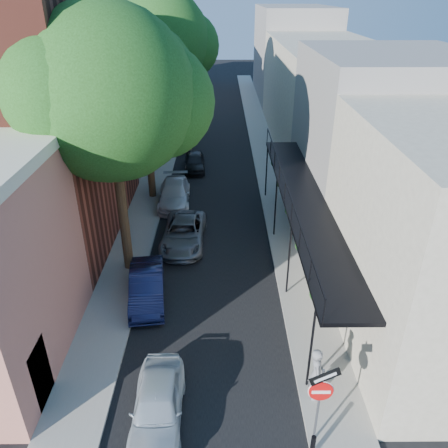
{
  "coord_description": "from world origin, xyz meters",
  "views": [
    {
      "loc": [
        0.52,
        -7.12,
        11.54
      ],
      "look_at": [
        0.63,
        9.17,
        2.8
      ],
      "focal_mm": 35.0,
      "sensor_mm": 36.0,
      "label": 1
    }
  ],
  "objects_px": {
    "sign_post": "(321,394)",
    "parked_car_a": "(158,405)",
    "oak_far": "(168,41)",
    "pedestrian": "(316,374)",
    "parked_car_b": "(147,286)",
    "oak_near": "(122,97)",
    "bollard": "(313,447)",
    "parked_car_f": "(185,139)",
    "parked_car_c": "(184,233)",
    "oak_mid": "(151,81)",
    "parked_car_d": "(174,194)",
    "parked_car_e": "(195,162)"
  },
  "relations": [
    {
      "from": "bollard",
      "to": "parked_car_e",
      "type": "bearing_deg",
      "value": 101.17
    },
    {
      "from": "bollard",
      "to": "parked_car_a",
      "type": "height_order",
      "value": "parked_car_a"
    },
    {
      "from": "sign_post",
      "to": "oak_mid",
      "type": "distance_m",
      "value": 19.14
    },
    {
      "from": "parked_car_d",
      "to": "pedestrian",
      "type": "relative_size",
      "value": 2.38
    },
    {
      "from": "parked_car_d",
      "to": "parked_car_e",
      "type": "relative_size",
      "value": 1.26
    },
    {
      "from": "bollard",
      "to": "parked_car_d",
      "type": "height_order",
      "value": "parked_car_d"
    },
    {
      "from": "oak_mid",
      "to": "parked_car_f",
      "type": "distance_m",
      "value": 11.9
    },
    {
      "from": "oak_near",
      "to": "parked_car_d",
      "type": "height_order",
      "value": "oak_near"
    },
    {
      "from": "parked_car_c",
      "to": "bollard",
      "type": "bearing_deg",
      "value": -67.49
    },
    {
      "from": "sign_post",
      "to": "parked_car_a",
      "type": "relative_size",
      "value": 0.79
    },
    {
      "from": "oak_mid",
      "to": "oak_far",
      "type": "relative_size",
      "value": 0.86
    },
    {
      "from": "oak_near",
      "to": "parked_car_d",
      "type": "distance_m",
      "value": 9.99
    },
    {
      "from": "oak_mid",
      "to": "parked_car_e",
      "type": "relative_size",
      "value": 2.84
    },
    {
      "from": "sign_post",
      "to": "oak_far",
      "type": "xyz_separation_m",
      "value": [
        -6.51,
        26.3,
        6.22
      ]
    },
    {
      "from": "oak_far",
      "to": "parked_car_f",
      "type": "distance_m",
      "value": 7.72
    },
    {
      "from": "parked_car_d",
      "to": "oak_far",
      "type": "bearing_deg",
      "value": 93.26
    },
    {
      "from": "oak_mid",
      "to": "parked_car_d",
      "type": "distance_m",
      "value": 6.59
    },
    {
      "from": "parked_car_a",
      "to": "parked_car_c",
      "type": "xyz_separation_m",
      "value": [
        0.0,
        10.46,
        -0.01
      ]
    },
    {
      "from": "parked_car_c",
      "to": "parked_car_e",
      "type": "bearing_deg",
      "value": 91.97
    },
    {
      "from": "parked_car_f",
      "to": "bollard",
      "type": "bearing_deg",
      "value": -80.08
    },
    {
      "from": "oak_near",
      "to": "oak_mid",
      "type": "relative_size",
      "value": 1.12
    },
    {
      "from": "bollard",
      "to": "parked_car_b",
      "type": "bearing_deg",
      "value": 127.91
    },
    {
      "from": "bollard",
      "to": "oak_mid",
      "type": "height_order",
      "value": "oak_mid"
    },
    {
      "from": "oak_near",
      "to": "parked_car_d",
      "type": "xyz_separation_m",
      "value": [
        1.03,
        6.82,
        -7.22
      ]
    },
    {
      "from": "oak_near",
      "to": "parked_car_e",
      "type": "xyz_separation_m",
      "value": [
        1.97,
        12.52,
        -7.27
      ]
    },
    {
      "from": "bollard",
      "to": "oak_near",
      "type": "xyz_separation_m",
      "value": [
        -6.37,
        9.76,
        7.36
      ]
    },
    {
      "from": "sign_post",
      "to": "parked_car_f",
      "type": "bearing_deg",
      "value": 101.77
    },
    {
      "from": "parked_car_c",
      "to": "pedestrian",
      "type": "relative_size",
      "value": 2.38
    },
    {
      "from": "bollard",
      "to": "pedestrian",
      "type": "bearing_deg",
      "value": 77.85
    },
    {
      "from": "parked_car_b",
      "to": "pedestrian",
      "type": "xyz_separation_m",
      "value": [
        6.04,
        -5.13,
        0.42
      ]
    },
    {
      "from": "parked_car_a",
      "to": "parked_car_f",
      "type": "relative_size",
      "value": 0.97
    },
    {
      "from": "sign_post",
      "to": "parked_car_b",
      "type": "xyz_separation_m",
      "value": [
        -5.76,
        6.72,
        -1.39
      ]
    },
    {
      "from": "parked_car_b",
      "to": "parked_car_e",
      "type": "xyz_separation_m",
      "value": [
        1.2,
        15.09,
        -0.04
      ]
    },
    {
      "from": "parked_car_b",
      "to": "oak_near",
      "type": "bearing_deg",
      "value": 99.17
    },
    {
      "from": "oak_near",
      "to": "parked_car_a",
      "type": "xyz_separation_m",
      "value": [
        1.97,
        -8.48,
        -7.24
      ]
    },
    {
      "from": "parked_car_f",
      "to": "oak_near",
      "type": "bearing_deg",
      "value": -94.05
    },
    {
      "from": "parked_car_e",
      "to": "oak_mid",
      "type": "bearing_deg",
      "value": -116.89
    },
    {
      "from": "oak_far",
      "to": "pedestrian",
      "type": "bearing_deg",
      "value": -74.61
    },
    {
      "from": "parked_car_e",
      "to": "pedestrian",
      "type": "relative_size",
      "value": 1.88
    },
    {
      "from": "oak_far",
      "to": "parked_car_d",
      "type": "bearing_deg",
      "value": -84.28
    },
    {
      "from": "oak_near",
      "to": "parked_car_e",
      "type": "bearing_deg",
      "value": 81.07
    },
    {
      "from": "parked_car_b",
      "to": "parked_car_e",
      "type": "distance_m",
      "value": 15.14
    },
    {
      "from": "sign_post",
      "to": "parked_car_b",
      "type": "bearing_deg",
      "value": 130.59
    },
    {
      "from": "bollard",
      "to": "parked_car_b",
      "type": "xyz_separation_m",
      "value": [
        -5.6,
        7.19,
        0.13
      ]
    },
    {
      "from": "oak_mid",
      "to": "pedestrian",
      "type": "xyz_separation_m",
      "value": [
        6.86,
        -15.67,
        -5.98
      ]
    },
    {
      "from": "bollard",
      "to": "parked_car_a",
      "type": "relative_size",
      "value": 0.21
    },
    {
      "from": "oak_mid",
      "to": "oak_far",
      "type": "xyz_separation_m",
      "value": [
        0.06,
        9.04,
        1.2
      ]
    },
    {
      "from": "parked_car_a",
      "to": "oak_near",
      "type": "bearing_deg",
      "value": 101.95
    },
    {
      "from": "pedestrian",
      "to": "parked_car_e",
      "type": "bearing_deg",
      "value": 19.0
    },
    {
      "from": "parked_car_a",
      "to": "parked_car_f",
      "type": "height_order",
      "value": "parked_car_a"
    }
  ]
}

